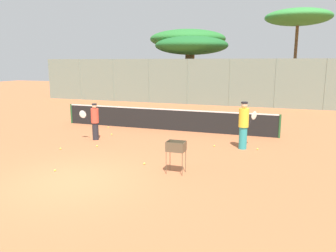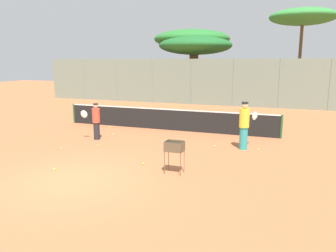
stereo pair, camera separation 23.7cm
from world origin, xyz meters
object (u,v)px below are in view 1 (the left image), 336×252
object	(u,v)px
player_white_outfit	(95,121)
parked_car	(157,90)
ball_cart	(176,149)
player_red_cap	(244,125)
tennis_net	(164,119)

from	to	relation	value
player_white_outfit	parked_car	distance (m)	17.68
player_white_outfit	ball_cart	size ratio (longest dim) A/B	1.59
player_white_outfit	player_red_cap	distance (m)	6.32
player_white_outfit	parked_car	world-z (taller)	parked_car
ball_cart	parked_car	bearing A→B (deg)	112.62
tennis_net	player_white_outfit	world-z (taller)	player_white_outfit
tennis_net	parked_car	bearing A→B (deg)	112.43
tennis_net	parked_car	distance (m)	15.46
player_white_outfit	player_red_cap	bearing A→B (deg)	164.76
tennis_net	ball_cart	world-z (taller)	tennis_net
tennis_net	player_white_outfit	bearing A→B (deg)	-125.63
tennis_net	parked_car	world-z (taller)	parked_car
tennis_net	ball_cart	size ratio (longest dim) A/B	11.03
ball_cart	parked_car	distance (m)	21.98
tennis_net	player_white_outfit	size ratio (longest dim) A/B	6.94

